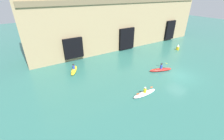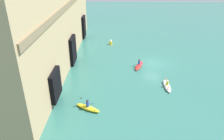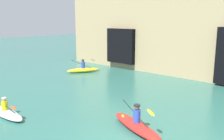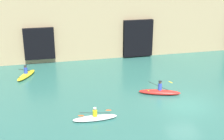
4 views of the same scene
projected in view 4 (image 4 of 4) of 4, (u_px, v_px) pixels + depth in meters
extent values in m
plane|color=#2D665B|center=(185.00, 105.00, 24.53)|extent=(120.00, 120.00, 0.00)
cube|color=black|center=(39.00, 44.00, 33.28)|extent=(3.22, 0.70, 3.39)
cube|color=black|center=(138.00, 38.00, 35.62)|extent=(3.40, 0.70, 4.19)
ellipsoid|color=red|center=(160.00, 92.00, 26.39)|extent=(3.56, 1.88, 0.41)
cylinder|color=#2D47B7|center=(160.00, 87.00, 26.22)|extent=(0.33, 0.33, 0.57)
sphere|color=brown|center=(160.00, 82.00, 26.08)|extent=(0.24, 0.24, 0.24)
cylinder|color=#232328|center=(160.00, 81.00, 26.05)|extent=(0.30, 0.30, 0.06)
cylinder|color=black|center=(160.00, 87.00, 26.21)|extent=(1.93, 0.46, 0.94)
ellipsoid|color=yellow|center=(170.00, 82.00, 26.08)|extent=(0.45, 0.27, 0.23)
ellipsoid|color=yellow|center=(149.00, 91.00, 26.34)|extent=(0.45, 0.27, 0.23)
ellipsoid|color=yellow|center=(26.00, 75.00, 30.18)|extent=(2.08, 3.01, 0.41)
cylinder|color=#2D47B7|center=(26.00, 70.00, 30.01)|extent=(0.35, 0.35, 0.56)
sphere|color=brown|center=(25.00, 67.00, 29.88)|extent=(0.22, 0.22, 0.22)
cylinder|color=#232328|center=(25.00, 66.00, 29.85)|extent=(0.28, 0.28, 0.06)
cylinder|color=black|center=(26.00, 70.00, 30.00)|extent=(1.22, 1.75, 0.98)
ellipsoid|color=black|center=(31.00, 63.00, 30.67)|extent=(0.39, 0.45, 0.23)
ellipsoid|color=black|center=(20.00, 78.00, 29.33)|extent=(0.39, 0.45, 0.23)
ellipsoid|color=white|center=(95.00, 118.00, 22.26)|extent=(3.21, 0.78, 0.32)
cylinder|color=gold|center=(95.00, 113.00, 22.13)|extent=(0.32, 0.32, 0.46)
sphere|color=tan|center=(95.00, 109.00, 22.02)|extent=(0.18, 0.18, 0.18)
cylinder|color=silver|center=(95.00, 108.00, 22.00)|extent=(0.23, 0.23, 0.06)
cylinder|color=black|center=(95.00, 113.00, 22.12)|extent=(2.22, 0.09, 0.29)
ellipsoid|color=#D84C19|center=(81.00, 116.00, 21.97)|extent=(0.45, 0.19, 0.10)
ellipsoid|color=#D84C19|center=(109.00, 110.00, 22.27)|extent=(0.45, 0.19, 0.10)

